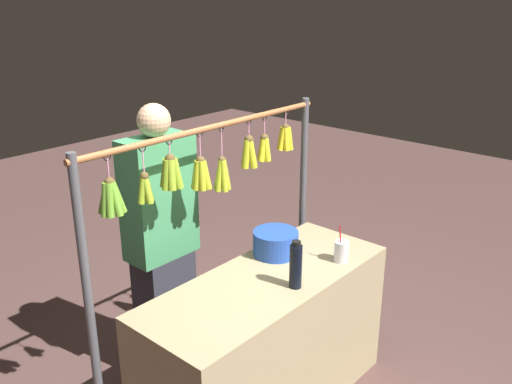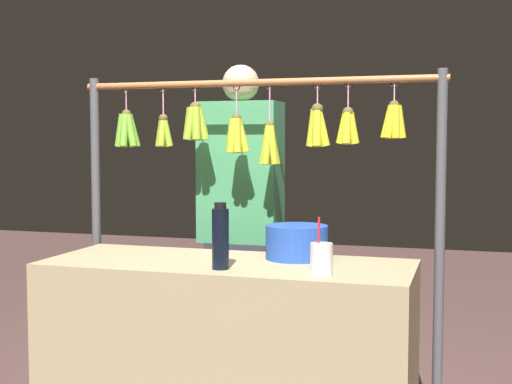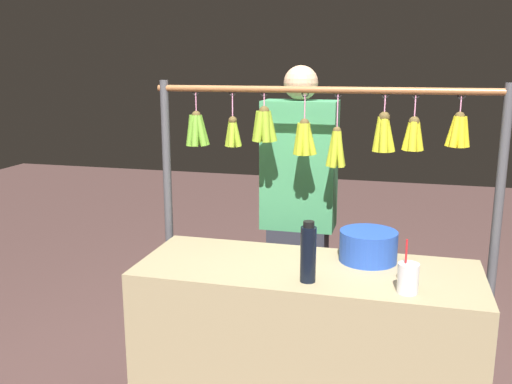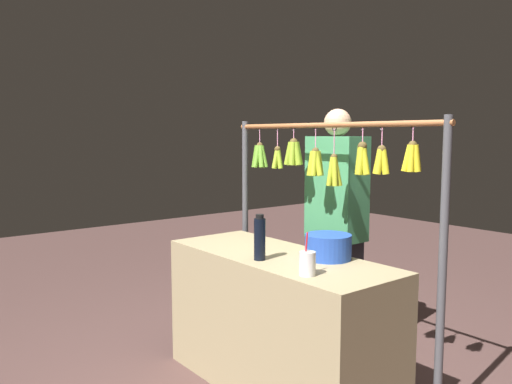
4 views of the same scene
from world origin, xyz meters
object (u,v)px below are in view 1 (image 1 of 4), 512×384
Objects in this scene: water_bottle at (296,265)px; drink_cup at (341,251)px; vendor_person at (162,249)px; blue_bucket at (276,243)px.

water_bottle is 1.20× the size of drink_cup.
vendor_person is (0.59, -0.85, -0.04)m from drink_cup.
vendor_person reaches higher than blue_bucket.
vendor_person reaches higher than water_bottle.
drink_cup reaches higher than blue_bucket.
drink_cup is at bearing 177.53° from water_bottle.
drink_cup is 0.13× the size of vendor_person.
blue_bucket is at bearing -125.42° from water_bottle.
water_bottle is 0.39m from blue_bucket.
water_bottle is 0.99× the size of blue_bucket.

